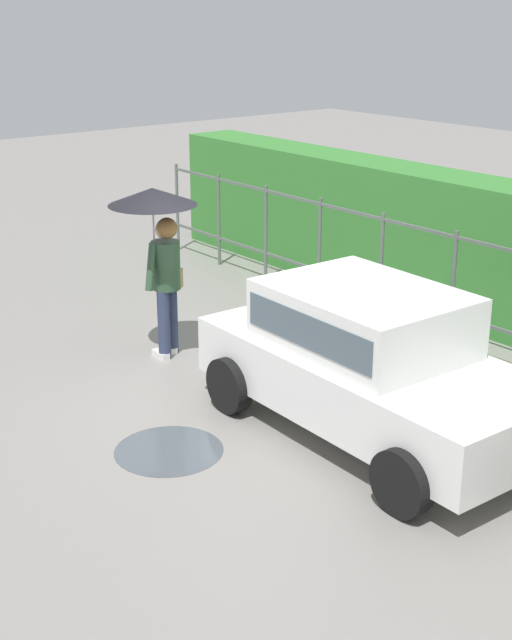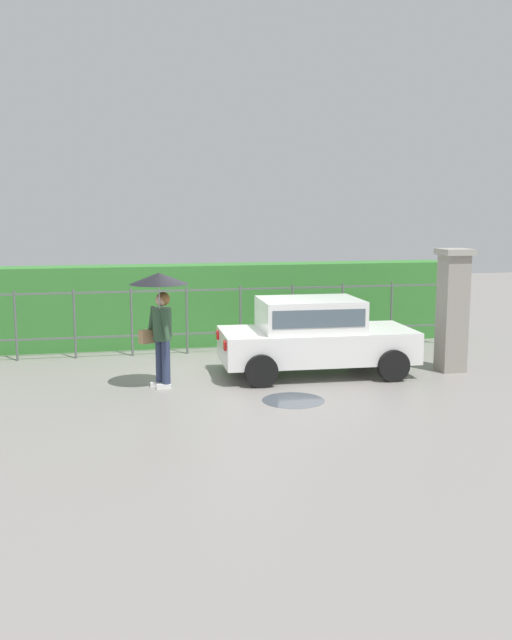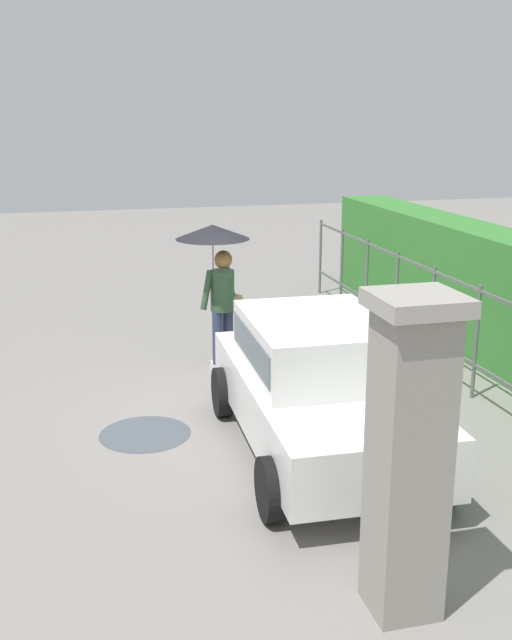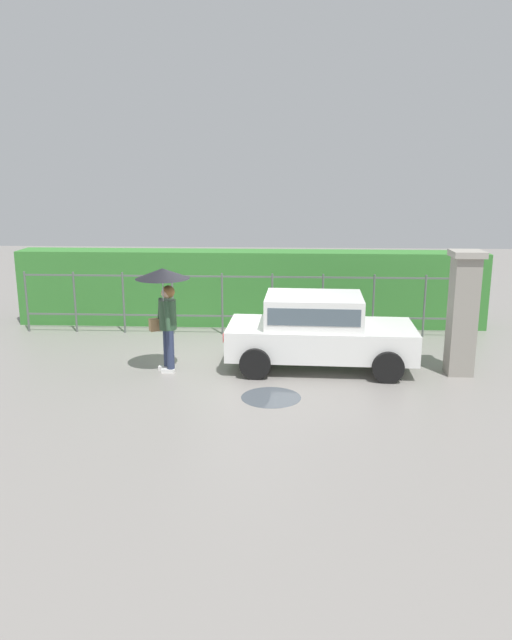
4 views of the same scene
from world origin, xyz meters
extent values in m
plane|color=gray|center=(0.00, 0.00, 0.00)|extent=(40.00, 40.00, 0.00)
cube|color=white|center=(1.73, 0.09, 0.58)|extent=(3.75, 1.76, 0.60)
cube|color=white|center=(1.58, 0.09, 1.18)|extent=(1.95, 1.50, 0.60)
cube|color=#4C5B66|center=(1.58, 0.09, 1.20)|extent=(1.80, 1.52, 0.33)
cylinder|color=black|center=(3.01, 0.89, 0.30)|extent=(0.61, 0.20, 0.60)
cylinder|color=black|center=(2.95, -0.79, 0.30)|extent=(0.61, 0.20, 0.60)
cylinder|color=black|center=(0.51, 0.97, 0.30)|extent=(0.61, 0.20, 0.60)
cylinder|color=black|center=(0.45, -0.71, 0.30)|extent=(0.61, 0.20, 0.60)
cube|color=red|center=(-0.11, 0.70, 0.73)|extent=(0.07, 0.20, 0.16)
cube|color=red|center=(-0.15, -0.40, 0.73)|extent=(0.07, 0.20, 0.16)
cylinder|color=#2D3856|center=(-1.23, -0.42, 0.43)|extent=(0.15, 0.15, 0.86)
cylinder|color=#2D3856|center=(-1.32, -0.24, 0.43)|extent=(0.15, 0.15, 0.86)
cube|color=white|center=(-1.28, -0.45, 0.04)|extent=(0.26, 0.10, 0.08)
cube|color=white|center=(-1.38, -0.27, 0.04)|extent=(0.26, 0.10, 0.08)
cylinder|color=#2D4C33|center=(-1.28, -0.33, 1.15)|extent=(0.34, 0.34, 0.58)
sphere|color=#DBAD89|center=(-1.28, -0.33, 1.58)|extent=(0.22, 0.22, 0.22)
sphere|color=olive|center=(-1.25, -0.32, 1.60)|extent=(0.25, 0.25, 0.25)
cylinder|color=#2D4C33|center=(-1.24, -0.56, 1.18)|extent=(0.19, 0.24, 0.56)
cylinder|color=#2D4C33|center=(-1.45, -0.18, 1.18)|extent=(0.19, 0.24, 0.56)
cylinder|color=#B2B2B7|center=(-1.32, -0.45, 1.50)|extent=(0.02, 0.02, 0.77)
cone|color=black|center=(-1.32, -0.45, 1.98)|extent=(1.04, 1.04, 0.20)
cube|color=tan|center=(-1.51, -0.16, 0.91)|extent=(0.37, 0.31, 0.24)
cube|color=gray|center=(4.41, -0.20, 1.15)|extent=(0.48, 0.48, 2.30)
cube|color=#9E998E|center=(4.41, -0.20, 2.36)|extent=(0.60, 0.60, 0.12)
cylinder|color=#59605B|center=(-4.13, 2.55, 0.75)|extent=(0.05, 0.05, 1.50)
cylinder|color=#59605B|center=(-2.93, 2.55, 0.75)|extent=(0.05, 0.05, 1.50)
cylinder|color=#59605B|center=(-1.72, 2.55, 0.75)|extent=(0.05, 0.05, 1.50)
cylinder|color=#59605B|center=(-0.52, 2.55, 0.75)|extent=(0.05, 0.05, 1.50)
cylinder|color=#59605B|center=(0.69, 2.55, 0.75)|extent=(0.05, 0.05, 1.50)
cylinder|color=#59605B|center=(1.89, 2.55, 0.75)|extent=(0.05, 0.05, 1.50)
cylinder|color=#59605B|center=(3.10, 2.55, 0.75)|extent=(0.05, 0.05, 1.50)
cylinder|color=#59605B|center=(4.30, 2.55, 0.75)|extent=(0.05, 0.05, 1.50)
cylinder|color=#59605B|center=(5.51, 2.55, 0.75)|extent=(0.05, 0.05, 1.50)
cube|color=#59605B|center=(0.09, 2.55, 1.42)|extent=(10.85, 0.03, 0.04)
cube|color=#59605B|center=(0.09, 2.55, 0.45)|extent=(10.85, 0.03, 0.04)
cube|color=#387F33|center=(0.09, 3.63, 0.95)|extent=(11.85, 0.90, 1.90)
cylinder|color=#4C545B|center=(0.79, -1.69, 0.00)|extent=(1.06, 1.06, 0.00)
camera|label=1|loc=(7.26, -5.81, 4.06)|focal=49.81mm
camera|label=2|loc=(-2.17, -12.64, 3.13)|focal=39.10mm
camera|label=3|loc=(8.86, -2.46, 3.59)|focal=42.31mm
camera|label=4|loc=(1.05, -11.81, 3.87)|focal=34.37mm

